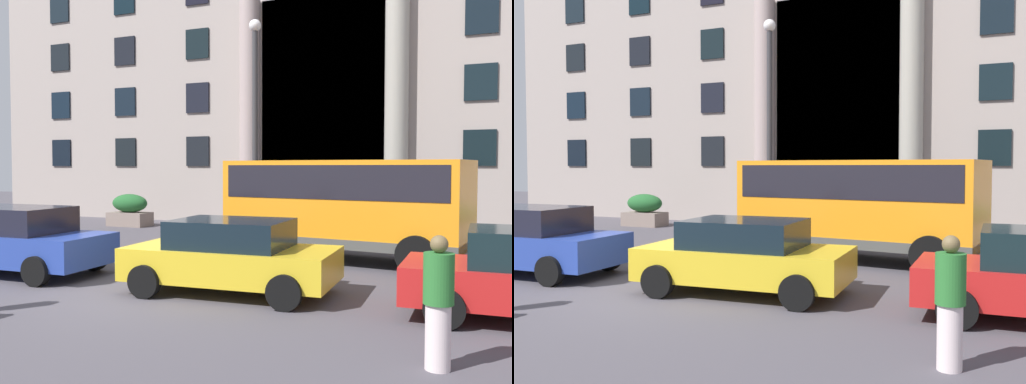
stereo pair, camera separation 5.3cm
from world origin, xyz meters
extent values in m
cube|color=#4A464D|center=(0.00, 0.00, -0.06)|extent=(80.00, 64.00, 0.12)
cube|color=#A2948D|center=(0.00, 17.50, 7.05)|extent=(33.52, 9.00, 14.09)
cube|color=black|center=(-0.15, 13.06, 4.62)|extent=(5.12, 0.12, 9.23)
cylinder|color=#A5908C|center=(-3.14, 12.75, 4.62)|extent=(0.87, 0.87, 9.23)
cylinder|color=#9D998D|center=(2.85, 12.75, 4.62)|extent=(0.87, 0.87, 9.23)
cube|color=black|center=(-13.41, 12.96, 3.10)|extent=(1.11, 0.08, 1.29)
cube|color=black|center=(-9.58, 12.96, 3.10)|extent=(1.11, 0.08, 1.29)
cube|color=black|center=(-5.75, 12.96, 3.10)|extent=(1.11, 0.08, 1.29)
cube|color=black|center=(5.75, 12.96, 3.10)|extent=(1.11, 0.08, 1.29)
cube|color=black|center=(-13.41, 12.96, 5.43)|extent=(1.11, 0.08, 1.29)
cube|color=black|center=(-9.58, 12.96, 5.43)|extent=(1.11, 0.08, 1.29)
cube|color=black|center=(-5.75, 12.96, 5.43)|extent=(1.11, 0.08, 1.29)
cube|color=black|center=(5.75, 12.96, 5.43)|extent=(1.11, 0.08, 1.29)
cube|color=black|center=(-13.41, 12.96, 7.75)|extent=(1.11, 0.08, 1.29)
cube|color=black|center=(-9.58, 12.96, 7.75)|extent=(1.11, 0.08, 1.29)
cube|color=black|center=(-5.75, 12.96, 7.75)|extent=(1.11, 0.08, 1.29)
cube|color=black|center=(5.75, 12.96, 7.75)|extent=(1.11, 0.08, 1.29)
cube|color=black|center=(-13.41, 12.96, 10.08)|extent=(1.11, 0.08, 1.29)
cube|color=black|center=(-9.58, 12.96, 10.08)|extent=(1.11, 0.08, 1.29)
cube|color=orange|center=(2.85, 5.50, 1.52)|extent=(6.27, 2.98, 2.13)
cube|color=black|center=(2.85, 5.50, 2.05)|extent=(5.91, 2.97, 0.83)
cube|color=black|center=(5.80, 5.17, 1.87)|extent=(0.28, 1.95, 1.03)
cube|color=#4B4B46|center=(2.85, 5.50, 0.57)|extent=(6.27, 3.02, 0.24)
cylinder|color=black|center=(5.08, 6.42, 0.45)|extent=(0.93, 0.38, 0.90)
cylinder|color=black|center=(4.83, 4.11, 0.45)|extent=(0.93, 0.38, 0.90)
cylinder|color=black|center=(0.88, 6.89, 0.45)|extent=(0.93, 0.38, 0.90)
cylinder|color=black|center=(0.62, 4.58, 0.45)|extent=(0.93, 0.38, 0.90)
cube|color=gray|center=(1.95, 10.76, 0.29)|extent=(1.47, 0.95, 0.59)
ellipsoid|color=#245320|center=(1.95, 10.76, 1.10)|extent=(1.41, 0.86, 1.02)
cube|color=gray|center=(-7.45, 10.34, 0.28)|extent=(1.67, 0.98, 0.56)
ellipsoid|color=#205828|center=(-7.45, 10.34, 0.93)|extent=(1.61, 0.88, 0.75)
cube|color=slate|center=(-1.84, 10.12, 0.23)|extent=(1.64, 0.83, 0.47)
ellipsoid|color=#21521C|center=(-1.84, 10.12, 0.92)|extent=(1.57, 0.74, 0.91)
cube|color=#263F99|center=(-3.60, 0.72, 0.61)|extent=(4.51, 2.06, 0.67)
cube|color=black|center=(-3.60, 0.72, 1.23)|extent=(2.46, 1.75, 0.57)
cylinder|color=black|center=(-2.13, 1.72, 0.31)|extent=(0.63, 0.22, 0.62)
cylinder|color=black|center=(-2.06, -0.16, 0.31)|extent=(0.63, 0.22, 0.62)
cylinder|color=black|center=(5.76, 1.77, 0.31)|extent=(0.63, 0.22, 0.62)
cylinder|color=black|center=(5.82, -0.01, 0.31)|extent=(0.63, 0.22, 0.62)
cube|color=gold|center=(1.84, 0.89, 0.58)|extent=(4.08, 2.14, 0.62)
cube|color=black|center=(1.84, 0.89, 1.15)|extent=(2.24, 1.80, 0.53)
cylinder|color=black|center=(3.13, 1.92, 0.31)|extent=(0.63, 0.24, 0.62)
cylinder|color=black|center=(3.25, 0.03, 0.31)|extent=(0.63, 0.24, 0.62)
cylinder|color=black|center=(0.44, 1.75, 0.31)|extent=(0.63, 0.24, 0.62)
cylinder|color=black|center=(0.56, -0.14, 0.31)|extent=(0.63, 0.24, 0.62)
cylinder|color=black|center=(-6.57, 3.30, 0.30)|extent=(0.61, 0.21, 0.60)
cylinder|color=#A5A5A8|center=(-6.67, 3.32, 0.88)|extent=(0.13, 0.55, 0.03)
cylinder|color=black|center=(6.37, 3.20, 0.30)|extent=(0.61, 0.27, 0.60)
cylinder|color=black|center=(1.10, 3.23, 0.30)|extent=(0.61, 0.25, 0.60)
cylinder|color=black|center=(-0.26, 3.60, 0.30)|extent=(0.61, 0.27, 0.60)
cube|color=#1B6B71|center=(0.42, 3.41, 0.58)|extent=(0.93, 0.47, 0.32)
cube|color=black|center=(0.25, 3.46, 0.76)|extent=(0.55, 0.33, 0.12)
cylinder|color=#A5A5A8|center=(0.99, 3.26, 0.88)|extent=(0.17, 0.54, 0.03)
cylinder|color=silver|center=(5.92, -1.82, 0.40)|extent=(0.30, 0.30, 0.79)
cylinder|color=#286B2C|center=(5.92, -1.82, 1.10)|extent=(0.36, 0.36, 0.61)
sphere|color=brown|center=(5.92, -1.82, 1.51)|extent=(0.21, 0.21, 0.21)
cylinder|color=#333235|center=(-0.91, 8.23, 3.41)|extent=(0.18, 0.18, 6.82)
sphere|color=white|center=(-0.91, 8.23, 7.00)|extent=(0.40, 0.40, 0.40)
camera|label=1|loc=(6.63, -8.83, 2.43)|focal=39.95mm
camera|label=2|loc=(6.68, -8.81, 2.43)|focal=39.95mm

